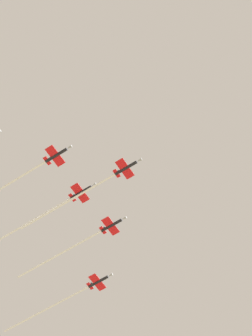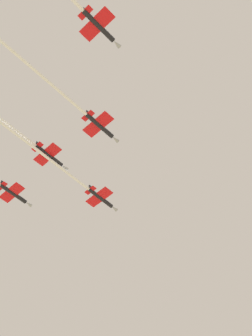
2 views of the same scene
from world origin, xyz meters
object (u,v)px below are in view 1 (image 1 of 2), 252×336
Objects in this scene: jet_starboard_inner at (17,179)px; jet_port_outer at (39,217)px; jet_port_inner at (82,241)px; jet_lead at (92,187)px; jet_starboard_outer at (69,297)px.

jet_port_outer is (-7.61, -16.50, 2.16)m from jet_starboard_inner.
jet_lead is at bearing 43.21° from jet_port_inner.
jet_port_outer is (16.68, 9.93, 0.14)m from jet_port_inner.
jet_starboard_outer is at bearing -133.65° from jet_port_inner.
jet_lead is at bearing 44.83° from jet_starboard_outer.
jet_port_outer is at bearing -90.00° from jet_lead.
jet_starboard_inner is (24.28, 26.43, -2.02)m from jet_port_inner.
jet_lead is 0.83× the size of jet_port_outer.
jet_port_inner is 19.41m from jet_port_outer.
jet_port_outer is 37.37m from jet_starboard_outer.
jet_lead reaches higher than jet_starboard_inner.
jet_port_inner reaches higher than jet_starboard_outer.
jet_starboard_inner is at bearing -6.66° from jet_port_inner.
jet_lead is 24.46m from jet_port_outer.
jet_starboard_outer is at bearing -164.80° from jet_starboard_inner.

